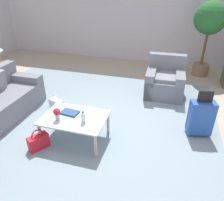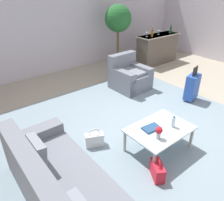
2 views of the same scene
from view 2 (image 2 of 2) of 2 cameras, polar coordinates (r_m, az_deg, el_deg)
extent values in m
plane|color=#A89E89|center=(4.44, 10.24, -6.91)|extent=(12.00, 12.00, 0.00)
cube|color=silver|center=(7.02, -15.36, 19.48)|extent=(10.24, 0.12, 3.10)
cube|color=gray|center=(4.19, 2.62, -8.71)|extent=(5.20, 4.40, 0.01)
cube|color=slate|center=(2.95, -10.26, -23.66)|extent=(0.87, 2.46, 0.45)
cube|color=slate|center=(3.66, -19.14, -11.12)|extent=(0.87, 0.24, 0.60)
cube|color=gray|center=(3.00, -19.15, -12.98)|extent=(0.17, 0.40, 0.41)
cube|color=slate|center=(5.87, 4.78, 5.12)|extent=(0.86, 0.89, 0.44)
cube|color=slate|center=(6.01, 2.60, 8.10)|extent=(0.85, 0.22, 0.89)
cube|color=slate|center=(6.05, 7.01, 6.57)|extent=(0.22, 0.88, 0.60)
cube|color=slate|center=(5.63, 2.45, 5.05)|extent=(0.22, 0.88, 0.60)
cube|color=gray|center=(5.73, 5.23, 7.35)|extent=(0.62, 0.63, 0.08)
cube|color=silver|center=(3.68, 12.37, -7.27)|extent=(1.04, 0.74, 0.02)
cylinder|color=#ADA899|center=(3.70, 3.37, -10.57)|extent=(0.05, 0.05, 0.41)
cylinder|color=#ADA899|center=(4.28, 12.91, -5.33)|extent=(0.05, 0.05, 0.41)
cylinder|color=#ADA899|center=(3.38, 10.89, -15.76)|extent=(0.05, 0.05, 0.41)
cylinder|color=#ADA899|center=(4.00, 20.01, -9.16)|extent=(0.05, 0.05, 0.41)
cylinder|color=silver|center=(3.72, 15.71, -5.46)|extent=(0.06, 0.06, 0.18)
cylinder|color=#2D6BBC|center=(3.66, 15.92, -4.14)|extent=(0.04, 0.04, 0.02)
cube|color=navy|center=(3.63, 10.22, -7.09)|extent=(0.31, 0.22, 0.03)
cylinder|color=#B2B7BC|center=(3.43, 12.00, -8.93)|extent=(0.07, 0.07, 0.10)
sphere|color=red|center=(3.37, 12.17, -7.58)|extent=(0.11, 0.11, 0.11)
cube|color=brown|center=(7.95, 11.77, 13.02)|extent=(1.57, 0.52, 0.98)
cube|color=#ADA899|center=(7.84, 12.12, 16.37)|extent=(1.61, 0.56, 0.03)
cylinder|color=silver|center=(7.46, 9.06, 16.16)|extent=(0.07, 0.07, 0.01)
cylinder|color=silver|center=(7.45, 9.09, 16.49)|extent=(0.01, 0.01, 0.08)
sphere|color=silver|center=(7.43, 9.13, 17.02)|extent=(0.08, 0.08, 0.08)
cylinder|color=silver|center=(7.85, 12.04, 16.52)|extent=(0.07, 0.07, 0.01)
cylinder|color=silver|center=(7.84, 12.07, 16.83)|extent=(0.01, 0.01, 0.08)
sphere|color=silver|center=(7.83, 12.13, 17.33)|extent=(0.08, 0.08, 0.08)
cylinder|color=silver|center=(8.24, 14.90, 16.76)|extent=(0.07, 0.07, 0.01)
cylinder|color=silver|center=(8.24, 14.94, 17.06)|extent=(0.01, 0.01, 0.08)
sphere|color=silver|center=(8.22, 15.01, 17.53)|extent=(0.08, 0.08, 0.08)
cylinder|color=brown|center=(7.41, 10.46, 16.83)|extent=(0.07, 0.07, 0.22)
cylinder|color=brown|center=(7.38, 10.56, 17.96)|extent=(0.03, 0.03, 0.08)
cylinder|color=#194C23|center=(8.13, 15.08, 17.35)|extent=(0.07, 0.07, 0.22)
cylinder|color=#194C23|center=(8.10, 15.22, 18.39)|extent=(0.03, 0.03, 0.08)
cube|color=#2851AD|center=(5.53, 20.21, 3.37)|extent=(0.44, 0.30, 0.60)
cube|color=black|center=(5.39, 20.91, 7.21)|extent=(0.24, 0.07, 0.20)
cylinder|color=black|center=(5.55, 19.13, -0.13)|extent=(0.03, 0.05, 0.05)
cylinder|color=black|center=(5.79, 20.18, 0.90)|extent=(0.03, 0.05, 0.05)
cube|color=white|center=(3.87, -4.61, -10.23)|extent=(0.35, 0.26, 0.24)
torus|color=white|center=(3.79, -4.69, -8.57)|extent=(0.19, 0.10, 0.20)
cube|color=red|center=(3.41, 11.70, -17.44)|extent=(0.28, 0.35, 0.24)
torus|color=red|center=(3.31, 11.94, -15.75)|extent=(0.12, 0.18, 0.20)
cylinder|color=#84664C|center=(7.56, 1.46, 10.15)|extent=(0.45, 0.45, 0.32)
cylinder|color=brown|center=(7.39, 1.52, 14.75)|extent=(0.07, 0.07, 0.93)
sphere|color=#23662D|center=(7.25, 1.61, 20.66)|extent=(0.83, 0.83, 0.83)
camera|label=1|loc=(3.96, 66.34, 9.68)|focal=35.00mm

